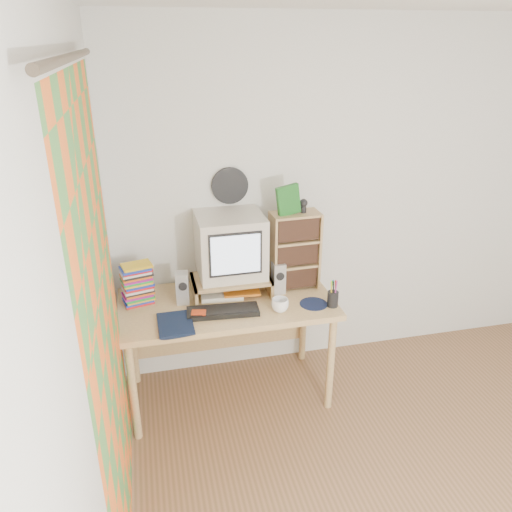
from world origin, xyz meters
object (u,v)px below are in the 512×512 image
cd_rack (294,251)px  desk (226,314)px  diary (158,325)px  keyboard (223,311)px  dvd_stack (138,285)px  mug (280,305)px  crt_monitor (231,246)px

cd_rack → desk: bearing=-176.9°
cd_rack → diary: cd_rack is taller
desk → keyboard: (-0.05, -0.21, 0.15)m
keyboard → cd_rack: cd_rack is taller
dvd_stack → mug: size_ratio=2.35×
crt_monitor → keyboard: size_ratio=0.97×
dvd_stack → desk: bearing=-18.5°
dvd_stack → cd_rack: size_ratio=0.48×
crt_monitor → cd_rack: (0.43, -0.04, -0.06)m
desk → diary: diary is taller
desk → dvd_stack: size_ratio=5.41×
diary → crt_monitor: bearing=35.8°
mug → diary: size_ratio=0.43×
crt_monitor → mug: 0.51m
keyboard → mug: mug is taller
keyboard → diary: (-0.41, -0.08, 0.01)m
cd_rack → keyboard: bearing=-156.6°
keyboard → mug: (0.36, -0.05, 0.03)m
mug → diary: bearing=-177.7°
crt_monitor → keyboard: (-0.11, -0.30, -0.31)m
desk → crt_monitor: (0.06, 0.09, 0.46)m
desk → dvd_stack: dvd_stack is taller
cd_rack → diary: size_ratio=2.11×
dvd_stack → diary: (0.10, -0.34, -0.10)m
desk → crt_monitor: size_ratio=3.20×
desk → dvd_stack: 0.62m
keyboard → dvd_stack: bearing=157.0°
desk → diary: (-0.46, -0.30, 0.16)m
cd_rack → mug: (-0.18, -0.31, -0.23)m
desk → diary: 0.57m
dvd_stack → keyboard: bearing=-40.7°
mug → desk: bearing=139.2°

